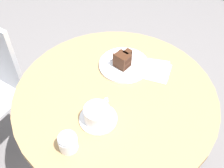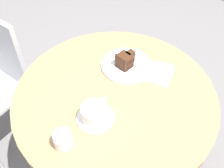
# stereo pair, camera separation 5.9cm
# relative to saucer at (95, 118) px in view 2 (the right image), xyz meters

# --- Properties ---
(ground_plane) EXTENTS (4.40, 4.40, 0.01)m
(ground_plane) POSITION_rel_saucer_xyz_m (0.14, -0.00, -0.71)
(ground_plane) COLOR slate
(ground_plane) RESTS_ON ground
(cafe_table) EXTENTS (0.87, 0.87, 0.70)m
(cafe_table) POSITION_rel_saucer_xyz_m (0.14, -0.00, -0.11)
(cafe_table) COLOR #A37F51
(cafe_table) RESTS_ON ground
(saucer) EXTENTS (0.15, 0.15, 0.01)m
(saucer) POSITION_rel_saucer_xyz_m (0.00, 0.00, 0.00)
(saucer) COLOR white
(saucer) RESTS_ON cafe_table
(coffee_cup) EXTENTS (0.14, 0.10, 0.07)m
(coffee_cup) POSITION_rel_saucer_xyz_m (-0.00, 0.00, 0.04)
(coffee_cup) COLOR white
(coffee_cup) RESTS_ON saucer
(teaspoon) EXTENTS (0.08, 0.08, 0.00)m
(teaspoon) POSITION_rel_saucer_xyz_m (0.04, 0.01, 0.01)
(teaspoon) COLOR silver
(teaspoon) RESTS_ON saucer
(cake_plate) EXTENTS (0.23, 0.23, 0.01)m
(cake_plate) POSITION_rel_saucer_xyz_m (0.32, 0.05, 0.00)
(cake_plate) COLOR white
(cake_plate) RESTS_ON cafe_table
(cake_slice) EXTENTS (0.09, 0.08, 0.07)m
(cake_slice) POSITION_rel_saucer_xyz_m (0.31, 0.05, 0.04)
(cake_slice) COLOR #381E14
(cake_slice) RESTS_ON cake_plate
(fork) EXTENTS (0.13, 0.08, 0.00)m
(fork) POSITION_rel_saucer_xyz_m (0.37, 0.08, 0.01)
(fork) COLOR silver
(fork) RESTS_ON cake_plate
(napkin) EXTENTS (0.16, 0.15, 0.00)m
(napkin) POSITION_rel_saucer_xyz_m (0.36, -0.10, -0.00)
(napkin) COLOR silver
(napkin) RESTS_ON cafe_table
(sugar_pot) EXTENTS (0.07, 0.07, 0.08)m
(sugar_pot) POSITION_rel_saucer_xyz_m (-0.16, 0.03, 0.03)
(sugar_pot) COLOR white
(sugar_pot) RESTS_ON cafe_table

